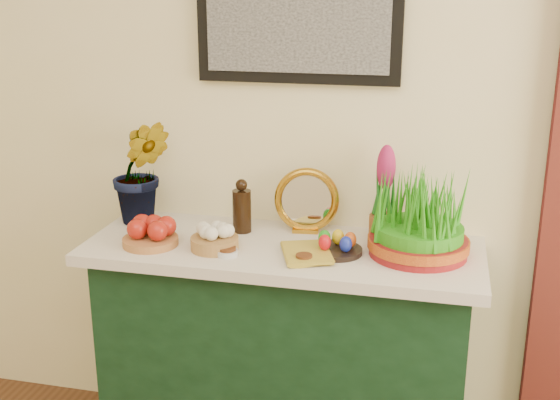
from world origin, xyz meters
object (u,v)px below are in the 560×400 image
(wheatgrass_sabzeh, at_px, (419,220))
(sideboard, at_px, (283,360))
(hyacinth_green, at_px, (140,155))
(book, at_px, (284,253))
(mirror, at_px, (307,201))

(wheatgrass_sabzeh, bearing_deg, sideboard, -178.82)
(hyacinth_green, distance_m, wheatgrass_sabzeh, 1.06)
(sideboard, xyz_separation_m, book, (0.03, -0.12, 0.48))
(mirror, distance_m, wheatgrass_sabzeh, 0.44)
(sideboard, height_order, hyacinth_green, hyacinth_green)
(mirror, relative_size, book, 1.18)
(mirror, height_order, wheatgrass_sabzeh, wheatgrass_sabzeh)
(book, bearing_deg, mirror, 65.69)
(book, xyz_separation_m, wheatgrass_sabzeh, (0.44, 0.13, 0.11))
(sideboard, xyz_separation_m, wheatgrass_sabzeh, (0.47, 0.01, 0.59))
(sideboard, relative_size, mirror, 5.28)
(sideboard, height_order, wheatgrass_sabzeh, wheatgrass_sabzeh)
(book, bearing_deg, hyacinth_green, 139.46)
(hyacinth_green, distance_m, book, 0.70)
(sideboard, distance_m, mirror, 0.61)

